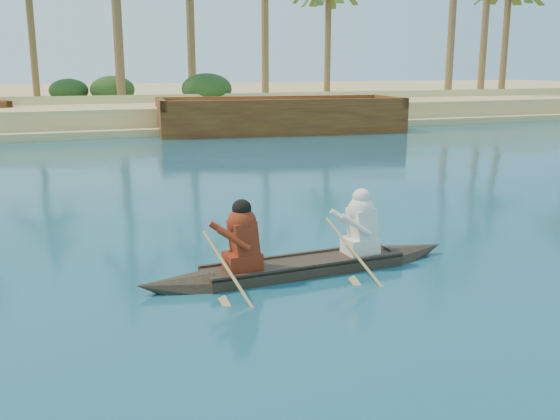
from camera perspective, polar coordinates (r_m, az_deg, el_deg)
name	(u,v)px	position (r m, az deg, el deg)	size (l,w,h in m)	color
sandy_embankment	(0,103)	(55.45, -24.22, 8.94)	(150.00, 51.00, 1.50)	#DABC7B
canoe	(304,255)	(10.32, 2.18, -4.18)	(5.59, 0.94, 1.53)	#372B1E
barge_right	(280,118)	(32.89, 0.02, 8.42)	(13.00, 5.80, 2.09)	brown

